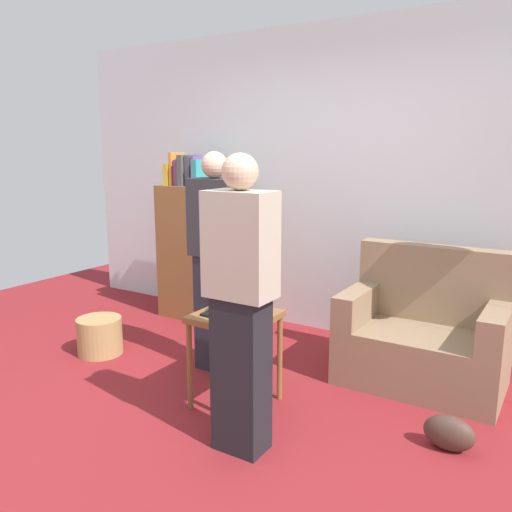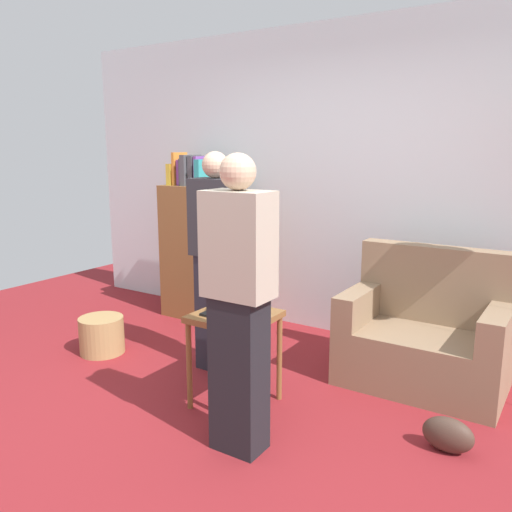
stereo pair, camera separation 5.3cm
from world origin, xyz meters
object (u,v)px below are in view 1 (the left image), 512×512
Objects in this scene: couch at (424,336)px; side_table at (235,328)px; wicker_basket at (100,336)px; person_holding_cake at (241,305)px; person_blowing_candles at (216,262)px; bookshelf at (199,249)px; birthday_cake at (235,306)px; handbag at (449,433)px.

side_table is at bearing -133.49° from couch.
wicker_basket is (-2.37, -0.87, -0.19)m from couch.
person_holding_cake is 1.95m from wicker_basket.
bookshelf is at bearing 141.19° from person_blowing_candles.
couch is at bearing 30.49° from person_blowing_candles.
handbag is at bearing 7.96° from birthday_cake.
bookshelf is 5.04× the size of birthday_cake.
wicker_basket is (-1.74, 0.53, -0.68)m from person_holding_cake.
bookshelf is 5.76× the size of handbag.
handbag is (2.73, 0.06, -0.05)m from wicker_basket.
couch is 0.92m from handbag.
bookshelf is 1.30m from wicker_basket.
handbag is at bearing -137.76° from person_holding_cake.
birthday_cake is 1.52m from wicker_basket.
handbag is at bearing 7.96° from side_table.
person_holding_cake is at bearing -46.45° from bookshelf.
side_table reaches higher than wicker_basket.
person_holding_cake is at bearing -52.26° from side_table.
person_blowing_candles is 1.00× the size of person_holding_cake.
person_holding_cake is at bearing -52.26° from birthday_cake.
bookshelf is 4.48× the size of wicker_basket.
birthday_cake is 0.20× the size of person_blowing_candles.
couch is 2.30m from bookshelf.
birthday_cake is 0.54m from person_holding_cake.
person_holding_cake reaches higher than wicker_basket.
bookshelf reaches higher than handbag.
birthday_cake is (-0.95, -1.00, 0.33)m from couch.
couch is at bearing -7.62° from bookshelf.
person_blowing_candles reaches higher than birthday_cake.
wicker_basket is (-0.12, -1.18, -0.54)m from bookshelf.
person_holding_cake reaches higher than side_table.
person_blowing_candles is at bearing 137.83° from birthday_cake.
wicker_basket is at bearing -95.75° from bookshelf.
side_table is (1.31, -1.30, -0.17)m from bookshelf.
bookshelf is 0.99× the size of person_blowing_candles.
side_table is 1.94× the size of birthday_cake.
bookshelf is at bearing 172.38° from couch.
wicker_basket is at bearing -156.90° from person_blowing_candles.
bookshelf is at bearing 135.18° from side_table.
couch is 0.67× the size of person_holding_cake.
side_table is 0.38× the size of person_blowing_candles.
couch is 1.59m from person_blowing_candles.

